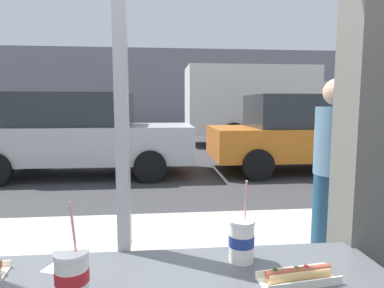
{
  "coord_description": "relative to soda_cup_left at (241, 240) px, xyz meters",
  "views": [
    {
      "loc": [
        0.15,
        -1.26,
        1.52
      ],
      "look_at": [
        0.55,
        2.84,
        1.04
      ],
      "focal_mm": 31.28,
      "sensor_mm": 36.0,
      "label": 1
    }
  ],
  "objects": [
    {
      "name": "napkin_wrapper",
      "position": [
        -0.65,
        -0.0,
        -0.08
      ],
      "size": [
        0.14,
        0.13,
        0.0
      ],
      "primitive_type": "cube",
      "rotation": [
        0.0,
        0.0,
        -0.38
      ],
      "color": "white",
      "rests_on": "window_counter"
    },
    {
      "name": "pedestrian",
      "position": [
        1.14,
        1.45,
        0.02
      ],
      "size": [
        0.32,
        0.32,
        1.63
      ],
      "color": "navy",
      "rests_on": "sidewalk_strip"
    },
    {
      "name": "sidewalk_strip",
      "position": [
        -0.45,
        1.69,
        -0.97
      ],
      "size": [
        16.0,
        2.8,
        0.11
      ],
      "primitive_type": "cube",
      "color": "#B2ADA3",
      "rests_on": "ground"
    },
    {
      "name": "parked_car_silver",
      "position": [
        -1.99,
        6.19,
        -0.13
      ],
      "size": [
        4.66,
        1.97,
        1.77
      ],
      "color": "#BCBCC1",
      "rests_on": "ground"
    },
    {
      "name": "soda_cup_left",
      "position": [
        0.0,
        0.0,
        0.0
      ],
      "size": [
        0.1,
        0.1,
        0.32
      ],
      "color": "silver",
      "rests_on": "window_counter"
    },
    {
      "name": "soda_cup_right",
      "position": [
        -0.57,
        -0.2,
        -0.0
      ],
      "size": [
        0.1,
        0.1,
        0.31
      ],
      "color": "silver",
      "rests_on": "window_counter"
    },
    {
      "name": "window_wall",
      "position": [
        -0.45,
        0.17,
        0.75
      ],
      "size": [
        2.65,
        0.2,
        2.9
      ],
      "color": "#56544F",
      "rests_on": "ground"
    },
    {
      "name": "box_truck",
      "position": [
        3.84,
        11.31,
        0.57
      ],
      "size": [
        6.48,
        2.44,
        2.91
      ],
      "color": "silver",
      "rests_on": "ground"
    },
    {
      "name": "parked_car_orange",
      "position": [
        2.92,
        6.19,
        -0.14
      ],
      "size": [
        4.14,
        2.04,
        1.74
      ],
      "color": "orange",
      "rests_on": "ground"
    },
    {
      "name": "hotdog_tray_far",
      "position": [
        0.15,
        -0.17,
        -0.06
      ],
      "size": [
        0.28,
        0.13,
        0.05
      ],
      "color": "silver",
      "rests_on": "window_counter"
    },
    {
      "name": "building_facade_far",
      "position": [
        -0.45,
        22.31,
        1.62
      ],
      "size": [
        28.0,
        1.2,
        5.27
      ],
      "primitive_type": "cube",
      "color": "gray",
      "rests_on": "ground"
    },
    {
      "name": "ground_plane",
      "position": [
        -0.45,
        8.09,
        -1.02
      ],
      "size": [
        60.0,
        60.0,
        0.0
      ],
      "primitive_type": "plane",
      "color": "#38383A"
    }
  ]
}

